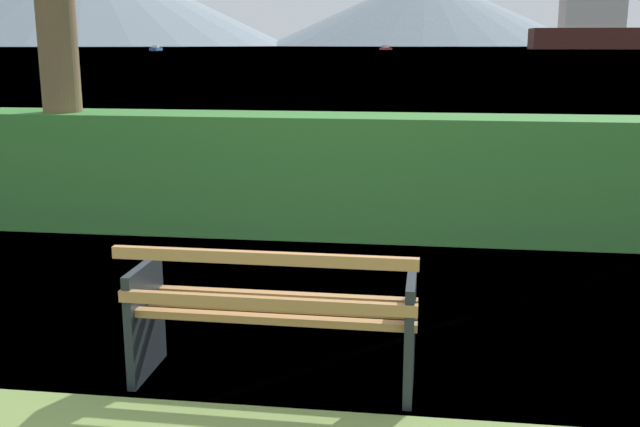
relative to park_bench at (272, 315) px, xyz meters
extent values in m
plane|color=olive|center=(0.00, 0.06, -0.42)|extent=(1400.00, 1400.00, 0.00)
plane|color=#7A99A8|center=(0.00, 309.72, -0.42)|extent=(620.00, 620.00, 0.00)
cube|color=#A0703F|center=(0.00, -0.13, 0.03)|extent=(1.64, 0.08, 0.04)
cube|color=#A0703F|center=(0.00, 0.06, 0.03)|extent=(1.64, 0.08, 0.04)
cube|color=#A0703F|center=(0.00, 0.25, 0.03)|extent=(1.64, 0.08, 0.04)
cube|color=#A0703F|center=(0.00, -0.21, 0.15)|extent=(1.64, 0.06, 0.06)
cube|color=#A0703F|center=(0.00, -0.25, 0.41)|extent=(1.64, 0.06, 0.06)
cube|color=#1E2328|center=(-0.78, 0.05, -0.09)|extent=(0.06, 0.51, 0.68)
cube|color=#1E2328|center=(0.78, 0.03, -0.09)|extent=(0.06, 0.51, 0.68)
cube|color=#387A33|center=(0.00, 3.53, 0.19)|extent=(11.27, 0.77, 1.23)
cube|color=silver|center=(56.90, 266.08, 12.18)|extent=(19.79, 13.86, 11.21)
cube|color=#335693|center=(-71.43, 194.56, 0.00)|extent=(2.20, 5.79, 0.85)
cube|color=silver|center=(-71.43, 194.56, 0.71)|extent=(1.46, 2.11, 0.56)
cube|color=#B2332D|center=(-10.87, 230.30, -0.09)|extent=(4.13, 6.95, 0.66)
cube|color=beige|center=(-10.87, 230.30, 0.59)|extent=(2.16, 2.73, 0.70)
cone|color=gray|center=(0.00, 601.61, 27.18)|extent=(248.15, 248.15, 55.21)
camera|label=1|loc=(0.81, -3.90, 1.51)|focal=41.66mm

